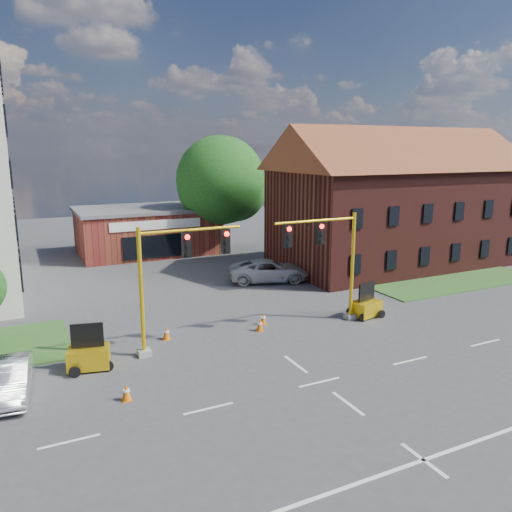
% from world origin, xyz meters
% --- Properties ---
extents(ground, '(120.00, 120.00, 0.00)m').
position_xyz_m(ground, '(0.00, 0.00, 0.00)').
color(ground, '#414143').
rests_on(ground, ground).
extents(grass_verge_ne, '(14.00, 4.00, 0.08)m').
position_xyz_m(grass_verge_ne, '(18.00, 9.00, 0.04)').
color(grass_verge_ne, '#305A21').
rests_on(grass_verge_ne, ground).
extents(lane_markings, '(60.00, 36.00, 0.01)m').
position_xyz_m(lane_markings, '(0.00, -3.00, 0.01)').
color(lane_markings, white).
rests_on(lane_markings, ground).
extents(brick_shop, '(12.40, 8.40, 4.30)m').
position_xyz_m(brick_shop, '(0.00, 29.98, 2.16)').
color(brick_shop, maroon).
rests_on(brick_shop, ground).
extents(townhouse_row, '(21.00, 11.00, 11.50)m').
position_xyz_m(townhouse_row, '(18.00, 16.00, 5.93)').
color(townhouse_row, '#491A15').
rests_on(townhouse_row, ground).
extents(tree_large, '(8.63, 8.22, 10.92)m').
position_xyz_m(tree_large, '(6.92, 27.08, 6.52)').
color(tree_large, '#392814').
rests_on(tree_large, ground).
extents(signal_mast_west, '(5.30, 0.60, 6.20)m').
position_xyz_m(signal_mast_west, '(-4.36, 6.00, 3.92)').
color(signal_mast_west, gray).
rests_on(signal_mast_west, ground).
extents(signal_mast_east, '(5.30, 0.60, 6.20)m').
position_xyz_m(signal_mast_east, '(4.36, 6.00, 3.92)').
color(signal_mast_east, gray).
rests_on(signal_mast_east, ground).
extents(trailer_west, '(2.01, 1.56, 2.04)m').
position_xyz_m(trailer_west, '(-8.56, 5.64, 0.64)').
color(trailer_west, yellow).
rests_on(trailer_west, ground).
extents(trailer_east, '(1.94, 1.52, 1.95)m').
position_xyz_m(trailer_east, '(7.07, 5.95, 0.61)').
color(trailer_east, yellow).
rests_on(trailer_east, ground).
extents(cone_a, '(0.40, 0.40, 0.70)m').
position_xyz_m(cone_a, '(-7.67, 2.00, 0.34)').
color(cone_a, '#D9650B').
rests_on(cone_a, ground).
extents(cone_b, '(0.40, 0.40, 0.70)m').
position_xyz_m(cone_b, '(-4.46, 7.57, 0.34)').
color(cone_b, '#D9650B').
rests_on(cone_b, ground).
extents(cone_c, '(0.40, 0.40, 0.70)m').
position_xyz_m(cone_c, '(0.43, 6.56, 0.34)').
color(cone_c, '#D9650B').
rests_on(cone_c, ground).
extents(cone_d, '(0.40, 0.40, 0.70)m').
position_xyz_m(cone_d, '(1.04, 7.37, 0.34)').
color(cone_d, '#D9650B').
rests_on(cone_d, ground).
extents(pickup_white, '(6.47, 4.39, 1.65)m').
position_xyz_m(pickup_white, '(5.64, 15.53, 0.82)').
color(pickup_white, silver).
rests_on(pickup_white, ground).
extents(sedan_silver_front, '(1.88, 4.37, 1.40)m').
position_xyz_m(sedan_silver_front, '(-11.75, 4.40, 0.70)').
color(sedan_silver_front, '#B2B5BA').
rests_on(sedan_silver_front, ground).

